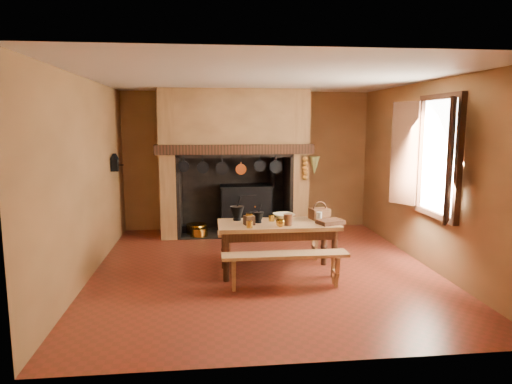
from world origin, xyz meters
TOP-DOWN VIEW (x-y plane):
  - floor at (0.00, 0.00)m, footprint 5.50×5.50m
  - ceiling at (0.00, 0.00)m, footprint 5.50×5.50m
  - back_wall at (0.00, 2.75)m, footprint 5.00×0.02m
  - wall_left at (-2.50, 0.00)m, footprint 0.02×5.50m
  - wall_right at (2.50, 0.00)m, footprint 0.02×5.50m
  - wall_front at (0.00, -2.75)m, footprint 5.00×0.02m
  - chimney_breast at (-0.30, 2.31)m, footprint 2.95×0.96m
  - iron_range at (-0.04, 2.45)m, footprint 1.12×0.55m
  - hearth_pans at (-1.05, 2.22)m, footprint 0.51×0.62m
  - hanging_pans at (-0.34, 1.81)m, footprint 1.92×0.29m
  - onion_string at (1.00, 1.79)m, footprint 0.12×0.10m
  - herb_bunch at (1.18, 1.79)m, footprint 0.20×0.20m
  - window at (2.35, -0.40)m, footprint 0.39×1.75m
  - wall_coffee_mill at (-2.42, 1.55)m, footprint 0.23×0.16m
  - work_table at (0.18, -0.20)m, footprint 1.72×0.77m
  - bench_front at (0.18, -0.82)m, footprint 1.68×0.29m
  - bench_back at (0.18, 0.39)m, footprint 1.71×0.30m
  - mortar_large at (-0.39, 0.04)m, footprint 0.21×0.21m
  - mortar_small at (-0.10, -0.17)m, footprint 0.16×0.16m
  - coffee_grinder at (-0.25, -0.29)m, footprint 0.19×0.17m
  - brass_mug_a at (-0.26, -0.48)m, footprint 0.10×0.10m
  - brass_mug_b at (0.10, -0.08)m, footprint 0.11×0.11m
  - mixing_bowl at (0.31, 0.09)m, footprint 0.38×0.38m
  - stoneware_crock at (0.29, -0.37)m, footprint 0.14×0.14m
  - glass_jar at (0.79, -0.17)m, footprint 0.10×0.10m
  - wicker_basket at (0.84, 0.00)m, footprint 0.32×0.26m
  - wooden_tray at (0.91, -0.36)m, footprint 0.42×0.36m
  - brass_cup at (0.17, -0.45)m, footprint 0.16×0.16m

SIDE VIEW (x-z plane):
  - floor at x=0.00m, z-range 0.00..0.00m
  - hearth_pans at x=-1.05m, z-range -0.01..0.19m
  - bench_front at x=0.18m, z-range 0.12..0.59m
  - bench_back at x=0.18m, z-range 0.12..0.60m
  - iron_range at x=-0.04m, z-range -0.32..1.28m
  - work_table at x=0.18m, z-range 0.26..1.00m
  - wooden_tray at x=0.91m, z-range 0.75..0.81m
  - mixing_bowl at x=0.31m, z-range 0.75..0.82m
  - brass_mug_b at x=0.10m, z-range 0.75..0.84m
  - brass_cup at x=0.17m, z-range 0.75..0.84m
  - brass_mug_a at x=-0.26m, z-range 0.75..0.84m
  - glass_jar at x=0.79m, z-range 0.75..0.89m
  - coffee_grinder at x=-0.25m, z-range 0.72..0.93m
  - stoneware_crock at x=0.29m, z-range 0.75..0.91m
  - wicker_basket at x=0.84m, z-range 0.70..0.97m
  - mortar_small at x=-0.10m, z-range 0.70..0.97m
  - mortar_large at x=-0.39m, z-range 0.69..1.04m
  - onion_string at x=1.00m, z-range 1.10..1.56m
  - hanging_pans at x=-0.34m, z-range 1.23..1.50m
  - herb_bunch at x=1.18m, z-range 1.21..1.56m
  - back_wall at x=0.00m, z-range 0.00..2.80m
  - wall_left at x=-2.50m, z-range 0.00..2.80m
  - wall_right at x=2.50m, z-range 0.00..2.80m
  - wall_front at x=0.00m, z-range 0.00..2.80m
  - wall_coffee_mill at x=-2.42m, z-range 1.36..1.67m
  - window at x=2.35m, z-range 0.82..2.58m
  - chimney_breast at x=-0.30m, z-range 0.41..3.21m
  - ceiling at x=0.00m, z-range 2.80..2.80m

